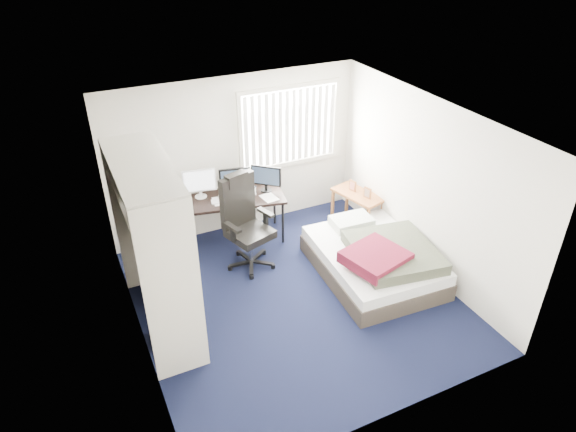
# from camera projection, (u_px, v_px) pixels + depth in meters

# --- Properties ---
(ground) EXTENTS (4.20, 4.20, 0.00)m
(ground) POSITION_uv_depth(u_px,v_px,m) (295.00, 298.00, 6.94)
(ground) COLOR black
(ground) RESTS_ON ground
(room_shell) EXTENTS (4.20, 4.20, 4.20)m
(room_shell) POSITION_uv_depth(u_px,v_px,m) (296.00, 201.00, 6.17)
(room_shell) COLOR silver
(room_shell) RESTS_ON ground
(window_assembly) EXTENTS (1.72, 0.09, 1.32)m
(window_assembly) POSITION_uv_depth(u_px,v_px,m) (290.00, 126.00, 8.03)
(window_assembly) COLOR white
(window_assembly) RESTS_ON ground
(closet) EXTENTS (0.64, 1.84, 2.22)m
(closet) POSITION_uv_depth(u_px,v_px,m) (154.00, 233.00, 5.84)
(closet) COLOR beige
(closet) RESTS_ON ground
(desk) EXTENTS (1.63, 1.00, 1.21)m
(desk) POSITION_uv_depth(u_px,v_px,m) (234.00, 194.00, 7.83)
(desk) COLOR black
(desk) RESTS_ON ground
(office_chair) EXTENTS (0.83, 0.83, 1.41)m
(office_chair) POSITION_uv_depth(u_px,v_px,m) (246.00, 232.00, 7.37)
(office_chair) COLOR black
(office_chair) RESTS_ON ground
(footstool) EXTENTS (0.33, 0.30, 0.22)m
(footstool) POSITION_uv_depth(u_px,v_px,m) (257.00, 220.00, 8.37)
(footstool) COLOR white
(footstool) RESTS_ON ground
(nightstand) EXTENTS (0.63, 0.94, 0.77)m
(nightstand) POSITION_uv_depth(u_px,v_px,m) (358.00, 197.00, 8.29)
(nightstand) COLOR brown
(nightstand) RESTS_ON ground
(bed) EXTENTS (1.55, 2.00, 0.64)m
(bed) POSITION_uv_depth(u_px,v_px,m) (376.00, 259.00, 7.25)
(bed) COLOR #383028
(bed) RESTS_ON ground
(pine_box) EXTENTS (0.46, 0.35, 0.34)m
(pine_box) POSITION_uv_depth(u_px,v_px,m) (174.00, 326.00, 6.24)
(pine_box) COLOR tan
(pine_box) RESTS_ON ground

